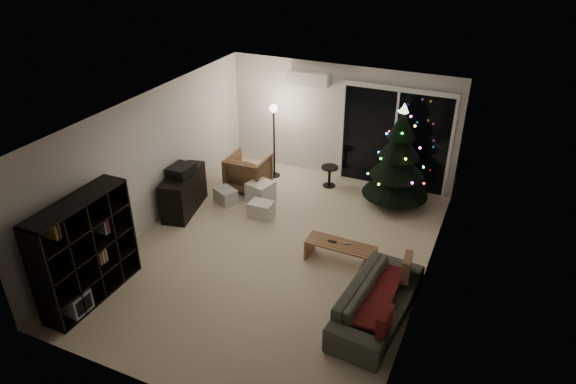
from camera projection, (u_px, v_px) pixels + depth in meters
name	position (u px, v px, depth m)	size (l,w,h in m)	color
room	(332.00, 169.00, 9.50)	(6.50, 7.51, 2.60)	beige
bookshelf	(75.00, 247.00, 7.61)	(0.42, 1.67, 1.67)	black
media_cabinet	(184.00, 192.00, 10.02)	(0.48, 1.27, 0.80)	black
stereo	(181.00, 170.00, 9.78)	(0.40, 0.48, 0.17)	black
armchair	(248.00, 172.00, 10.83)	(0.81, 0.83, 0.76)	brown
ottoman	(261.00, 192.00, 10.42)	(0.46, 0.46, 0.42)	beige
cardboard_box_a	(226.00, 196.00, 10.38)	(0.43, 0.33, 0.31)	beige
cardboard_box_b	(261.00, 209.00, 9.90)	(0.45, 0.34, 0.31)	beige
side_table	(329.00, 176.00, 10.98)	(0.37, 0.37, 0.46)	black
floor_lamp	(274.00, 143.00, 11.14)	(0.26, 0.26, 1.60)	black
sofa	(377.00, 302.00, 7.36)	(2.01, 0.79, 0.59)	#383C36
sofa_throw	(371.00, 293.00, 7.33)	(0.63, 1.45, 0.05)	maroon
cushion_a	(407.00, 267.00, 7.67)	(0.12, 0.39, 0.39)	#977155
cushion_b	(384.00, 323.00, 6.63)	(0.12, 0.39, 0.39)	maroon
coffee_table	(340.00, 253.00, 8.58)	(1.17, 0.41, 0.37)	#986242
remote_a	(332.00, 242.00, 8.54)	(0.15, 0.04, 0.02)	black
remote_b	(348.00, 243.00, 8.49)	(0.14, 0.04, 0.02)	slate
christmas_tree	(399.00, 156.00, 9.90)	(1.32, 1.32, 2.12)	black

